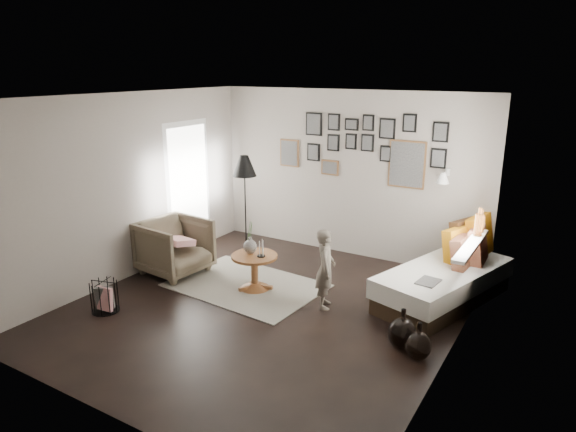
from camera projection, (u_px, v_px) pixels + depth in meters
The scene contains 23 objects.
ground at pixel (264, 309), 6.44m from camera, with size 4.80×4.80×0.00m, color black.
wall_back at pixel (347, 174), 8.05m from camera, with size 4.50×4.50×0.00m, color gray.
wall_front at pixel (96, 278), 4.10m from camera, with size 4.50×4.50×0.00m, color gray.
wall_left at pixel (129, 187), 7.18m from camera, with size 4.80×4.80×0.00m, color gray.
wall_right at pixel (456, 241), 4.96m from camera, with size 4.80×4.80×0.00m, color gray.
ceiling at pixel (261, 97), 5.71m from camera, with size 4.80×4.80×0.00m, color white.
door_left at pixel (189, 188), 8.23m from camera, with size 0.00×2.14×2.14m.
window_right at pixel (474, 238), 6.21m from camera, with size 0.15×1.32×1.30m.
gallery_wall at pixel (365, 148), 7.77m from camera, with size 2.74×0.03×1.08m.
wall_sconce at pixel (443, 178), 7.02m from camera, with size 0.18×0.36×0.16m.
rug at pixel (246, 285), 7.12m from camera, with size 2.01×1.41×0.01m, color silver.
pedestal_table at pixel (255, 273), 6.96m from camera, with size 0.62×0.62×0.49m.
vase at pixel (250, 244), 6.91m from camera, with size 0.18×0.18×0.45m.
candles at pixel (261, 249), 6.81m from camera, with size 0.11×0.11×0.23m.
daybed at pixel (446, 276), 6.64m from camera, with size 1.43×2.19×1.00m.
magazine_on_daybed at pixel (428, 282), 6.09m from camera, with size 0.23×0.31×0.02m, color black.
armchair at pixel (175, 247), 7.46m from camera, with size 0.86×0.89×0.81m, color brown.
armchair_cushion at pixel (178, 241), 7.47m from camera, with size 0.36×0.36×0.09m, color silver.
floor_lamp at pixel (244, 170), 7.95m from camera, with size 0.38×0.38×1.61m.
magazine_basket at pixel (104, 297), 6.33m from camera, with size 0.39×0.39×0.39m.
demijohn_large at pixel (402, 333), 5.49m from camera, with size 0.31×0.31×0.46m.
demijohn_small at pixel (418, 345), 5.30m from camera, with size 0.27×0.27×0.42m.
child at pixel (325, 269), 6.37m from camera, with size 0.37×0.24×1.02m, color #63594E.
Camera 1 is at (3.27, -4.86, 2.93)m, focal length 32.00 mm.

